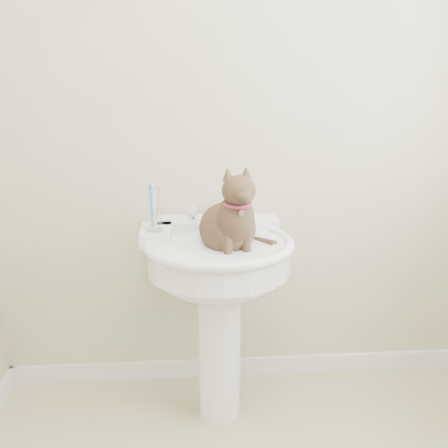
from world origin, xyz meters
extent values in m
cube|color=white|center=(0.00, 1.09, 0.04)|extent=(2.20, 0.02, 0.09)
cylinder|color=white|center=(-0.12, 0.80, 0.32)|extent=(0.18, 0.18, 0.64)
cylinder|color=white|center=(-0.12, 0.80, 0.74)|extent=(0.56, 0.56, 0.12)
ellipsoid|color=white|center=(-0.12, 0.80, 0.67)|extent=(0.52, 0.45, 0.20)
torus|color=white|center=(-0.12, 0.80, 0.79)|extent=(0.59, 0.59, 0.04)
cube|color=white|center=(-0.12, 1.00, 0.81)|extent=(0.52, 0.14, 0.06)
cube|color=white|center=(-0.37, 0.88, 0.81)|extent=(0.12, 0.19, 0.06)
cylinder|color=silver|center=(-0.12, 0.96, 0.86)|extent=(0.05, 0.05, 0.05)
cylinder|color=silver|center=(-0.12, 0.91, 0.89)|extent=(0.04, 0.04, 0.14)
sphere|color=white|center=(-0.23, 0.98, 0.88)|extent=(0.06, 0.06, 0.06)
sphere|color=white|center=(-0.01, 0.98, 0.88)|extent=(0.06, 0.06, 0.06)
cube|color=orange|center=(-0.10, 1.04, 0.85)|extent=(0.10, 0.07, 0.03)
cylinder|color=silver|center=(-0.37, 0.85, 0.84)|extent=(0.07, 0.07, 0.01)
cylinder|color=white|center=(-0.37, 0.85, 0.88)|extent=(0.06, 0.06, 0.09)
cylinder|color=#2D7CD2|center=(-0.38, 0.85, 0.93)|extent=(0.01, 0.01, 0.17)
cylinder|color=white|center=(-0.37, 0.85, 0.93)|extent=(0.01, 0.01, 0.17)
cylinder|color=#DF8887|center=(-0.36, 0.85, 0.93)|extent=(0.01, 0.01, 0.17)
ellipsoid|color=#513524|center=(-0.08, 0.80, 0.86)|extent=(0.22, 0.25, 0.20)
ellipsoid|color=#513524|center=(-0.08, 0.72, 0.92)|extent=(0.14, 0.13, 0.18)
ellipsoid|color=#513524|center=(-0.08, 0.68, 1.03)|extent=(0.12, 0.11, 0.11)
cone|color=#513524|center=(-0.12, 0.70, 1.09)|extent=(0.04, 0.04, 0.05)
cone|color=#513524|center=(-0.05, 0.70, 1.09)|extent=(0.04, 0.04, 0.05)
cylinder|color=#513524|center=(0.03, 0.83, 0.79)|extent=(0.03, 0.03, 0.23)
torus|color=maroon|center=(-0.08, 0.69, 0.98)|extent=(0.11, 0.11, 0.01)
camera|label=1|loc=(-0.24, -1.12, 1.50)|focal=42.00mm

